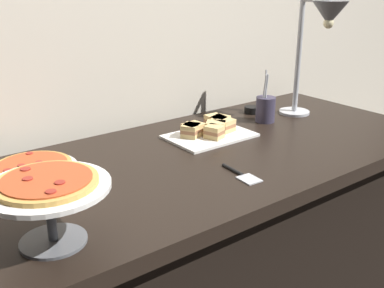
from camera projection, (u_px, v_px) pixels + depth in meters
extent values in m
cube|color=beige|center=(133.00, 18.00, 1.92)|extent=(4.40, 0.04, 2.40)
cube|color=black|center=(209.00, 159.00, 1.70)|extent=(1.90, 0.84, 0.05)
cube|color=black|center=(207.00, 248.00, 1.84)|extent=(1.75, 0.74, 0.71)
cylinder|color=#B7BABF|center=(294.00, 112.00, 2.17)|extent=(0.14, 0.14, 0.01)
cylinder|color=#B7BABF|center=(298.00, 57.00, 2.08)|extent=(0.02, 0.02, 0.50)
cylinder|color=#B7BABF|center=(316.00, 0.00, 1.94)|extent=(0.02, 0.14, 0.02)
cone|color=#595B60|center=(329.00, 13.00, 1.91)|extent=(0.15, 0.15, 0.10)
sphere|color=#F9EAB2|center=(328.00, 23.00, 1.92)|extent=(0.04, 0.04, 0.04)
cylinder|color=white|center=(33.00, 169.00, 1.53)|extent=(0.29, 0.29, 0.01)
cylinder|color=#C68E42|center=(33.00, 166.00, 1.53)|extent=(0.25, 0.25, 0.01)
cylinder|color=#B74723|center=(32.00, 164.00, 1.53)|extent=(0.22, 0.22, 0.00)
cylinder|color=maroon|center=(39.00, 162.00, 1.53)|extent=(0.02, 0.02, 0.00)
cylinder|color=maroon|center=(42.00, 169.00, 1.48)|extent=(0.02, 0.02, 0.00)
cylinder|color=maroon|center=(21.00, 165.00, 1.51)|extent=(0.02, 0.02, 0.00)
cylinder|color=maroon|center=(29.00, 153.00, 1.61)|extent=(0.02, 0.02, 0.00)
cylinder|color=maroon|center=(7.00, 170.00, 1.47)|extent=(0.02, 0.02, 0.00)
cylinder|color=#595B60|center=(51.00, 216.00, 1.11)|extent=(0.02, 0.02, 0.14)
cylinder|color=#595B60|center=(54.00, 241.00, 1.13)|extent=(0.16, 0.16, 0.01)
cylinder|color=white|center=(47.00, 187.00, 1.08)|extent=(0.29, 0.29, 0.01)
cylinder|color=gold|center=(47.00, 182.00, 1.07)|extent=(0.24, 0.24, 0.01)
cylinder|color=#B74723|center=(46.00, 179.00, 1.07)|extent=(0.21, 0.21, 0.00)
cylinder|color=maroon|center=(28.00, 179.00, 1.07)|extent=(0.02, 0.02, 0.00)
cylinder|color=maroon|center=(51.00, 192.00, 1.00)|extent=(0.02, 0.02, 0.00)
cylinder|color=maroon|center=(60.00, 183.00, 1.05)|extent=(0.02, 0.02, 0.00)
cylinder|color=maroon|center=(25.00, 169.00, 1.12)|extent=(0.02, 0.02, 0.00)
cube|color=white|center=(210.00, 136.00, 1.85)|extent=(0.33, 0.23, 0.01)
cube|color=tan|center=(191.00, 134.00, 1.83)|extent=(0.09, 0.09, 0.02)
cube|color=#9E6642|center=(191.00, 131.00, 1.82)|extent=(0.09, 0.09, 0.01)
cube|color=tan|center=(191.00, 127.00, 1.82)|extent=(0.09, 0.09, 0.02)
cube|color=tan|center=(223.00, 129.00, 1.90)|extent=(0.08, 0.09, 0.02)
cube|color=#9E6642|center=(223.00, 125.00, 1.89)|extent=(0.08, 0.09, 0.01)
cube|color=tan|center=(223.00, 121.00, 1.89)|extent=(0.08, 0.09, 0.02)
cube|color=tan|center=(214.00, 136.00, 1.81)|extent=(0.07, 0.08, 0.02)
cube|color=#9E6642|center=(214.00, 132.00, 1.81)|extent=(0.07, 0.08, 0.01)
cube|color=tan|center=(214.00, 128.00, 1.80)|extent=(0.07, 0.08, 0.02)
cube|color=tan|center=(193.00, 134.00, 1.84)|extent=(0.08, 0.07, 0.02)
cube|color=#9E6642|center=(193.00, 130.00, 1.83)|extent=(0.08, 0.07, 0.01)
cube|color=tan|center=(193.00, 126.00, 1.83)|extent=(0.08, 0.07, 0.02)
cube|color=tan|center=(215.00, 125.00, 1.94)|extent=(0.07, 0.08, 0.02)
cube|color=#9E6642|center=(215.00, 121.00, 1.93)|extent=(0.07, 0.08, 0.01)
cube|color=tan|center=(216.00, 118.00, 1.93)|extent=(0.07, 0.08, 0.02)
cube|color=tan|center=(220.00, 126.00, 1.93)|extent=(0.09, 0.08, 0.02)
cube|color=#9E6642|center=(220.00, 122.00, 1.92)|extent=(0.09, 0.08, 0.01)
cube|color=tan|center=(220.00, 118.00, 1.92)|extent=(0.09, 0.08, 0.02)
cube|color=tan|center=(216.00, 132.00, 1.86)|extent=(0.10, 0.10, 0.02)
cube|color=#9E6642|center=(216.00, 128.00, 1.85)|extent=(0.10, 0.10, 0.01)
cube|color=tan|center=(216.00, 124.00, 1.85)|extent=(0.10, 0.10, 0.02)
cylinder|color=black|center=(252.00, 110.00, 2.17)|extent=(0.07, 0.07, 0.03)
cylinder|color=maroon|center=(252.00, 107.00, 2.17)|extent=(0.06, 0.06, 0.01)
cylinder|color=#383347|center=(265.00, 109.00, 2.03)|extent=(0.08, 0.08, 0.11)
cylinder|color=#B7BABF|center=(264.00, 95.00, 2.02)|extent=(0.01, 0.03, 0.17)
cylinder|color=#B7BABF|center=(266.00, 93.00, 1.99)|extent=(0.02, 0.03, 0.20)
cylinder|color=#B7BABF|center=(264.00, 95.00, 2.00)|extent=(0.02, 0.01, 0.18)
cylinder|color=#B7BABF|center=(266.00, 95.00, 2.00)|extent=(0.02, 0.01, 0.18)
cylinder|color=#B7BABF|center=(264.00, 94.00, 2.02)|extent=(0.03, 0.01, 0.18)
cube|color=#B7BABF|center=(249.00, 179.00, 1.47)|extent=(0.06, 0.07, 0.00)
cylinder|color=black|center=(232.00, 170.00, 1.54)|extent=(0.02, 0.10, 0.01)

